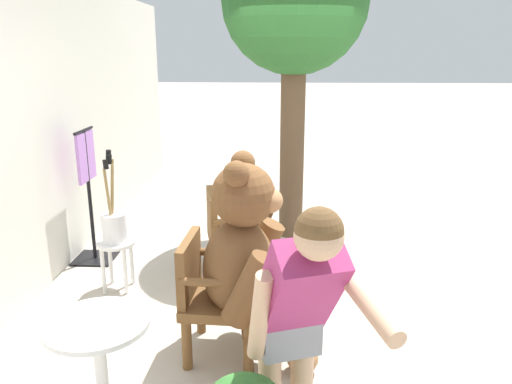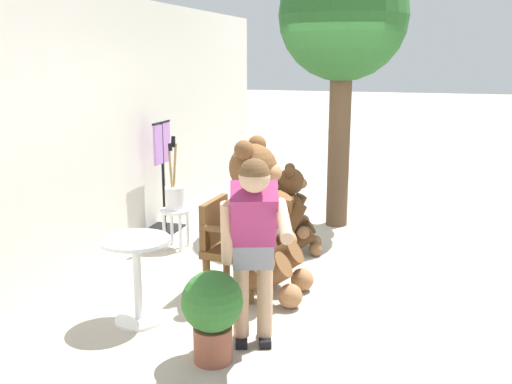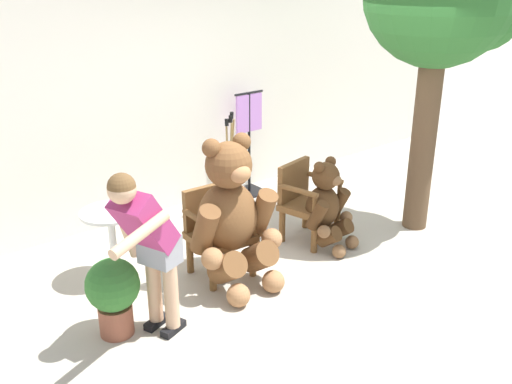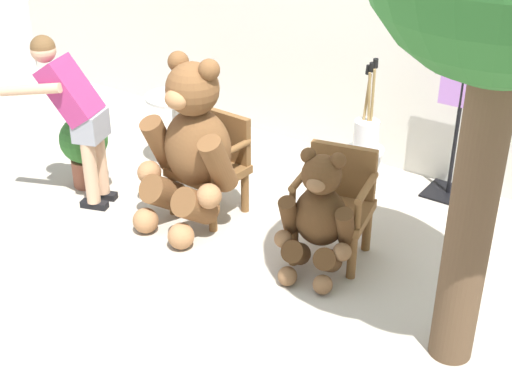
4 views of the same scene
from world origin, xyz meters
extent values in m
plane|color=#B2A899|center=(0.00, 0.00, 0.00)|extent=(60.00, 60.00, 0.00)
cube|color=brown|center=(-0.61, 0.58, 0.41)|extent=(0.59, 0.55, 0.07)
cylinder|color=brown|center=(-0.85, 0.38, 0.18)|extent=(0.07, 0.07, 0.37)
cylinder|color=brown|center=(-0.39, 0.36, 0.18)|extent=(0.07, 0.07, 0.37)
cylinder|color=brown|center=(-0.82, 0.80, 0.18)|extent=(0.07, 0.07, 0.37)
cylinder|color=brown|center=(-0.37, 0.78, 0.18)|extent=(0.07, 0.07, 0.37)
cube|color=brown|center=(-0.59, 0.81, 0.65)|extent=(0.52, 0.09, 0.42)
cylinder|color=brown|center=(-0.86, 0.59, 0.66)|extent=(0.08, 0.48, 0.06)
cylinder|color=brown|center=(-0.87, 0.38, 0.55)|extent=(0.05, 0.05, 0.22)
cylinder|color=brown|center=(-0.36, 0.57, 0.66)|extent=(0.08, 0.48, 0.06)
cylinder|color=brown|center=(-0.37, 0.36, 0.55)|extent=(0.05, 0.05, 0.22)
cube|color=brown|center=(0.61, 0.58, 0.41)|extent=(0.66, 0.63, 0.07)
cylinder|color=brown|center=(0.43, 0.33, 0.18)|extent=(0.07, 0.07, 0.37)
cylinder|color=brown|center=(0.87, 0.42, 0.18)|extent=(0.07, 0.07, 0.37)
cylinder|color=brown|center=(0.34, 0.74, 0.18)|extent=(0.07, 0.07, 0.37)
cylinder|color=brown|center=(0.79, 0.83, 0.18)|extent=(0.07, 0.07, 0.37)
cube|color=brown|center=(0.56, 0.80, 0.65)|extent=(0.52, 0.17, 0.42)
cylinder|color=brown|center=(0.36, 0.53, 0.66)|extent=(0.16, 0.48, 0.06)
cylinder|color=brown|center=(0.41, 0.32, 0.55)|extent=(0.05, 0.05, 0.22)
cylinder|color=brown|center=(0.85, 0.63, 0.66)|extent=(0.16, 0.48, 0.06)
cylinder|color=brown|center=(0.89, 0.43, 0.55)|extent=(0.05, 0.05, 0.22)
ellipsoid|color=brown|center=(-0.61, 0.46, 0.66)|extent=(0.61, 0.53, 0.68)
sphere|color=brown|center=(-0.61, 0.43, 1.18)|extent=(0.43, 0.43, 0.43)
ellipsoid|color=#A47148|center=(-0.62, 0.24, 1.15)|extent=(0.21, 0.17, 0.16)
sphere|color=black|center=(-0.62, 0.24, 1.16)|extent=(0.06, 0.06, 0.06)
sphere|color=brown|center=(-0.77, 0.46, 1.36)|extent=(0.17, 0.17, 0.17)
sphere|color=brown|center=(-0.45, 0.44, 1.36)|extent=(0.17, 0.17, 0.17)
cylinder|color=brown|center=(-0.93, 0.36, 0.66)|extent=(0.21, 0.39, 0.51)
sphere|color=#A47148|center=(-0.95, 0.23, 0.43)|extent=(0.20, 0.20, 0.20)
cylinder|color=brown|center=(-0.29, 0.33, 0.66)|extent=(0.21, 0.39, 0.51)
sphere|color=#A47148|center=(-0.29, 0.19, 0.43)|extent=(0.20, 0.20, 0.20)
cylinder|color=brown|center=(-0.80, 0.22, 0.29)|extent=(0.27, 0.43, 0.40)
sphere|color=#A47148|center=(-0.83, 0.02, 0.11)|extent=(0.22, 0.22, 0.22)
cylinder|color=brown|center=(-0.44, 0.20, 0.29)|extent=(0.27, 0.43, 0.40)
sphere|color=#A47148|center=(-0.43, 0.00, 0.11)|extent=(0.22, 0.22, 0.22)
ellipsoid|color=#4C3019|center=(0.61, 0.40, 0.45)|extent=(0.47, 0.42, 0.46)
sphere|color=#4C3019|center=(0.61, 0.38, 0.81)|extent=(0.29, 0.29, 0.29)
ellipsoid|color=brown|center=(0.64, 0.25, 0.78)|extent=(0.16, 0.14, 0.11)
sphere|color=black|center=(0.64, 0.25, 0.79)|extent=(0.04, 0.04, 0.04)
sphere|color=#4C3019|center=(0.50, 0.37, 0.93)|extent=(0.12, 0.12, 0.12)
sphere|color=#4C3019|center=(0.71, 0.41, 0.93)|extent=(0.12, 0.12, 0.12)
cylinder|color=#4C3019|center=(0.41, 0.28, 0.45)|extent=(0.18, 0.28, 0.35)
sphere|color=brown|center=(0.42, 0.18, 0.29)|extent=(0.14, 0.14, 0.14)
cylinder|color=#4C3019|center=(0.83, 0.37, 0.45)|extent=(0.18, 0.28, 0.35)
sphere|color=brown|center=(0.86, 0.28, 0.29)|extent=(0.14, 0.14, 0.14)
cylinder|color=#4C3019|center=(0.52, 0.21, 0.20)|extent=(0.23, 0.32, 0.27)
sphere|color=brown|center=(0.54, 0.07, 0.07)|extent=(0.15, 0.15, 0.15)
cylinder|color=#4C3019|center=(0.76, 0.26, 0.20)|extent=(0.23, 0.32, 0.27)
sphere|color=brown|center=(0.80, 0.13, 0.07)|extent=(0.15, 0.15, 0.15)
cylinder|color=tan|center=(-1.54, 0.22, 0.47)|extent=(0.12, 0.12, 0.82)
cylinder|color=tan|center=(-1.48, 0.05, 0.47)|extent=(0.12, 0.12, 0.82)
cube|color=gray|center=(-1.51, 0.14, 0.75)|extent=(0.31, 0.36, 0.24)
cube|color=#9E2D66|center=(-1.66, 0.09, 1.04)|extent=(0.55, 0.46, 0.56)
sphere|color=tan|center=(-1.84, 0.02, 1.37)|extent=(0.21, 0.21, 0.21)
sphere|color=brown|center=(-1.84, 0.02, 1.39)|extent=(0.21, 0.21, 0.21)
cylinder|color=tan|center=(-1.83, -0.17, 1.09)|extent=(0.56, 0.27, 0.17)
cylinder|color=tan|center=(-1.72, 0.27, 0.92)|extent=(0.24, 0.15, 0.50)
cylinder|color=white|center=(0.32, 1.64, 0.45)|extent=(0.34, 0.34, 0.03)
cylinder|color=white|center=(0.42, 1.74, 0.22)|extent=(0.04, 0.04, 0.43)
cylinder|color=white|center=(0.23, 1.74, 0.22)|extent=(0.04, 0.04, 0.43)
cylinder|color=white|center=(0.42, 1.54, 0.22)|extent=(0.04, 0.04, 0.43)
cylinder|color=white|center=(0.23, 1.54, 0.22)|extent=(0.04, 0.04, 0.43)
cylinder|color=white|center=(0.32, 1.64, 0.59)|extent=(0.22, 0.22, 0.26)
cylinder|color=#997A47|center=(0.33, 1.64, 0.85)|extent=(0.03, 0.08, 0.63)
cylinder|color=black|center=(0.33, 1.64, 1.21)|extent=(0.04, 0.05, 0.08)
cylinder|color=#997A47|center=(0.35, 1.65, 0.87)|extent=(0.04, 0.08, 0.66)
cylinder|color=black|center=(0.35, 1.65, 1.24)|extent=(0.05, 0.05, 0.08)
cylinder|color=#997A47|center=(0.29, 1.66, 0.84)|extent=(0.05, 0.07, 0.59)
cylinder|color=black|center=(0.29, 1.66, 1.17)|extent=(0.05, 0.05, 0.08)
cylinder|color=white|center=(-1.46, 1.15, 0.70)|extent=(0.56, 0.56, 0.03)
cylinder|color=white|center=(-1.46, 1.15, 0.34)|extent=(0.07, 0.07, 0.69)
cylinder|color=brown|center=(1.80, 0.05, 1.09)|extent=(0.27, 0.27, 2.18)
sphere|color=#286028|center=(2.19, -0.18, 2.46)|extent=(0.94, 0.94, 0.94)
cube|color=black|center=(0.97, 2.10, 0.01)|extent=(0.40, 0.40, 0.02)
cylinder|color=black|center=(0.97, 2.10, 0.68)|extent=(0.04, 0.04, 1.35)
cylinder|color=black|center=(0.97, 2.10, 1.35)|extent=(0.44, 0.03, 0.03)
cube|color=#B77AD1|center=(0.97, 2.10, 1.09)|extent=(0.40, 0.03, 0.48)
camera|label=1|loc=(-3.76, 0.19, 2.11)|focal=35.00mm
camera|label=2|loc=(-5.32, -1.07, 2.15)|focal=40.00mm
camera|label=3|loc=(-3.48, -3.47, 2.85)|focal=40.00mm
camera|label=4|loc=(2.85, -3.60, 3.10)|focal=50.00mm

